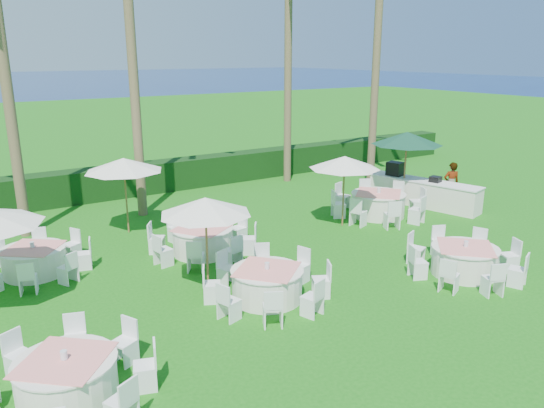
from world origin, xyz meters
The scene contains 18 objects.
ground centered at (0.00, 0.00, 0.00)m, with size 120.00×120.00×0.00m, color #146010.
hedge centered at (0.00, 12.00, 0.60)m, with size 34.00×1.00×1.20m, color black.
banquet_table_a centered at (-5.09, -0.16, 0.38)m, with size 2.82×2.82×0.88m.
banquet_table_b centered at (-0.43, 1.20, 0.39)m, with size 2.86×2.86×0.89m.
banquet_table_c centered at (4.54, -0.29, 0.39)m, with size 2.83×2.83×0.89m.
banquet_table_d centered at (-4.65, 5.60, 0.37)m, with size 2.77×2.77×0.86m.
banquet_table_e centered at (-0.41, 4.62, 0.40)m, with size 3.02×3.02×0.92m.
banquet_table_f centered at (6.23, 4.62, 0.43)m, with size 3.19×3.19×0.98m.
umbrella_b centered at (-1.35, 2.37, 2.07)m, with size 2.14×2.14×2.27m.
umbrella_c centered at (-1.61, 7.52, 2.16)m, with size 2.37×2.37×2.37m.
umbrella_d centered at (4.49, 4.43, 2.10)m, with size 2.26×2.26×2.30m.
umbrella_green centered at (8.13, 5.28, 2.45)m, with size 2.58×2.58×2.68m.
buffet_table centered at (8.51, 4.70, 0.51)m, with size 1.94×4.22×1.47m.
staff_person centered at (9.36, 4.14, 0.81)m, with size 0.59×0.39×1.63m, color gray.
palm_b centered at (-4.37, 8.95, 5.23)m, with size 4.38×4.23×9.53m.
palm_c centered at (-0.59, 9.12, 6.07)m, with size 4.39×4.20×11.18m.
palm_d centered at (6.52, 10.64, 5.09)m, with size 4.40×3.98×9.25m.
palm_e centered at (9.13, 8.15, 5.30)m, with size 4.34×4.30×9.67m.
Camera 1 is at (-6.30, -8.21, 5.42)m, focal length 35.00 mm.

